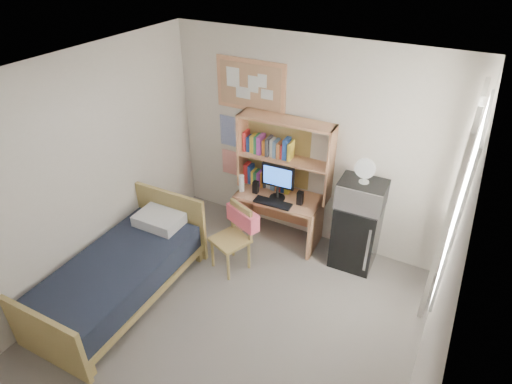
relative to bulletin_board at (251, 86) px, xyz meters
The scene contains 25 objects.
floor 2.95m from the bulletin_board, 69.48° to the right, with size 3.60×4.20×0.02m, color gray.
ceiling 2.33m from the bulletin_board, 69.48° to the right, with size 3.60×4.20×0.02m, color white.
wall_back 1.00m from the bulletin_board, ahead, with size 3.60×0.04×2.60m, color silver.
wall_left 2.40m from the bulletin_board, 116.08° to the right, with size 0.04×4.20×2.60m, color silver.
wall_right 3.37m from the bulletin_board, 38.93° to the right, with size 0.04×4.20×2.60m, color silver.
window_unit 2.70m from the bulletin_board, 19.26° to the right, with size 0.10×1.40×1.70m, color white.
curtain_left 2.83m from the bulletin_board, 27.19° to the right, with size 0.04×0.55×1.70m, color silver.
curtain_right 2.57m from the bulletin_board, 10.96° to the right, with size 0.04×0.55×1.70m, color silver.
bulletin_board is the anchor object (origin of this frame).
poster_wave 0.74m from the bulletin_board, behind, with size 0.30×0.01×0.42m, color #273D9D.
poster_japan 1.18m from the bulletin_board, behind, with size 0.28×0.01×0.36m, color red.
desk 1.71m from the bulletin_board, 26.82° to the right, with size 1.06×0.53×0.67m, color tan.
desk_chair 1.87m from the bulletin_board, 73.83° to the right, with size 0.42×0.42×0.85m, color tan.
mini_fridge 2.19m from the bulletin_board, ahead, with size 0.50×0.50×0.85m, color black.
bed 2.71m from the bulletin_board, 103.50° to the right, with size 0.95×1.90×0.52m, color black.
hutch 0.95m from the bulletin_board, 13.61° to the right, with size 1.20×0.30×0.98m, color tan.
monitor 1.23m from the bulletin_board, 31.34° to the right, with size 0.42×0.03×0.45m, color black.
keyboard 1.45m from the bulletin_board, 40.23° to the right, with size 0.47×0.15×0.02m, color black.
speaker_left 1.26m from the bulletin_board, 53.56° to the right, with size 0.07×0.07×0.16m, color black.
speaker_right 1.49m from the bulletin_board, 20.82° to the right, with size 0.07×0.07×0.17m, color black.
water_bottle 1.21m from the bulletin_board, 77.91° to the right, with size 0.07×0.07×0.23m, color silver.
hoodie 1.59m from the bulletin_board, 66.70° to the right, with size 0.46×0.14×0.22m, color #FE6078.
microwave 1.85m from the bulletin_board, ahead, with size 0.52×0.40×0.30m, color silver.
desk_fan 1.73m from the bulletin_board, ahead, with size 0.22×0.22×0.28m, color silver.
pillow 1.95m from the bulletin_board, 111.22° to the right, with size 0.55×0.38×0.13m, color silver.
Camera 1 is at (1.70, -2.33, 3.59)m, focal length 30.00 mm.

